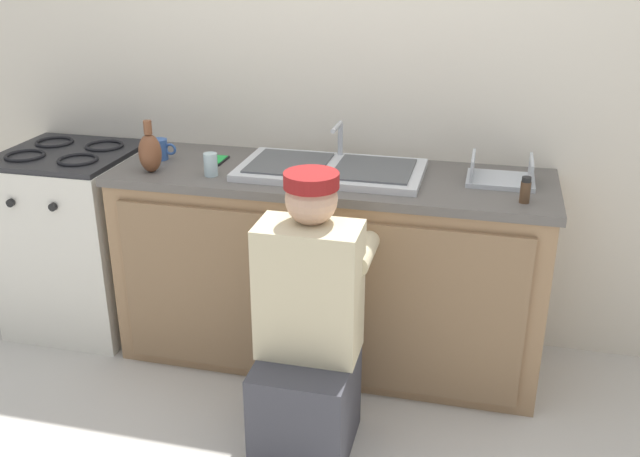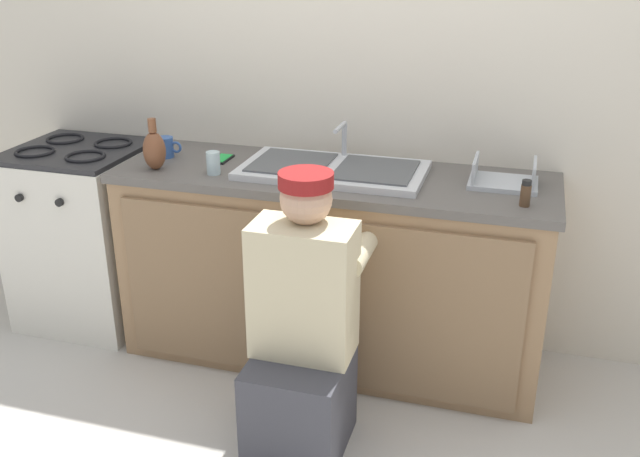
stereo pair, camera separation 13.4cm
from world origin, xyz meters
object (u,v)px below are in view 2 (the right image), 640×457
stove_range (87,234)px  spice_bottle_pepper (526,194)px  plumber_person (302,340)px  sink_double_basin (333,169)px  coffee_mug (166,147)px  cell_phone (222,159)px  vase_decorative (154,150)px  dish_rack_tray (503,180)px  water_glass (213,163)px

stove_range → spice_bottle_pepper: size_ratio=8.84×
plumber_person → stove_range: bearing=154.4°
sink_double_basin → plumber_person: 0.81m
coffee_mug → cell_phone: 0.28m
cell_phone → vase_decorative: bearing=-137.0°
stove_range → cell_phone: 0.88m
cell_phone → spice_bottle_pepper: size_ratio=1.33×
vase_decorative → spice_bottle_pepper: size_ratio=2.19×
sink_double_basin → stove_range: bearing=-179.9°
cell_phone → spice_bottle_pepper: 1.38m
plumber_person → dish_rack_tray: size_ratio=3.94×
vase_decorative → water_glass: 0.28m
water_glass → spice_bottle_pepper: bearing=-0.9°
stove_range → plumber_person: size_ratio=0.84×
sink_double_basin → vase_decorative: size_ratio=3.48×
dish_rack_tray → coffee_mug: bearing=-178.7°
stove_range → coffee_mug: (0.49, 0.01, 0.50)m
coffee_mug → vase_decorative: 0.19m
stove_range → water_glass: size_ratio=9.28×
dish_rack_tray → stove_range: bearing=-178.6°
cell_phone → water_glass: water_glass is taller
spice_bottle_pepper → water_glass: (-1.31, 0.02, -0.00)m
dish_rack_tray → sink_double_basin: bearing=-176.2°
sink_double_basin → cell_phone: sink_double_basin is taller
stove_range → cell_phone: stove_range is taller
sink_double_basin → cell_phone: 0.55m
stove_range → spice_bottle_pepper: 2.18m
coffee_mug → water_glass: water_glass is taller
water_glass → sink_double_basin: bearing=17.6°
sink_double_basin → plumber_person: bearing=-84.3°
sink_double_basin → spice_bottle_pepper: (0.82, -0.18, 0.03)m
stove_range → cell_phone: bearing=3.3°
vase_decorative → coffee_mug: bearing=103.8°
coffee_mug → cell_phone: size_ratio=0.90×
cell_phone → dish_rack_tray: bearing=0.3°
plumber_person → coffee_mug: (-0.88, 0.67, 0.50)m
sink_double_basin → stove_range: size_ratio=0.86×
plumber_person → dish_rack_tray: 1.07m
dish_rack_tray → coffee_mug: (-1.54, -0.04, 0.02)m
stove_range → cell_phone: size_ratio=6.63×
cell_phone → water_glass: size_ratio=1.40×
coffee_mug → vase_decorative: vase_decorative is taller
spice_bottle_pepper → cell_phone: bearing=170.8°
vase_decorative → water_glass: size_ratio=2.30×
water_glass → coffee_mug: bearing=152.1°
sink_double_basin → water_glass: 0.52m
dish_rack_tray → water_glass: dish_rack_tray is taller
dish_rack_tray → vase_decorative: bearing=-171.7°
spice_bottle_pepper → water_glass: 1.31m
sink_double_basin → water_glass: sink_double_basin is taller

